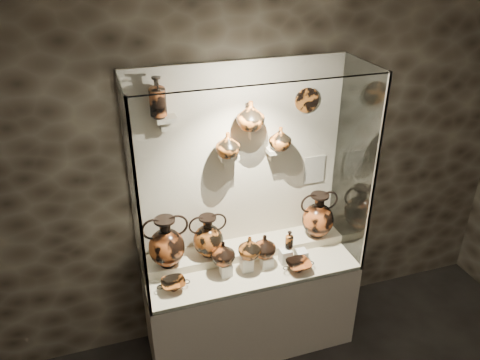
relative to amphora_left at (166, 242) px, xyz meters
name	(u,v)px	position (x,y,z in m)	size (l,w,h in m)	color
wall_back	(238,162)	(0.64, 0.20, 0.49)	(5.00, 0.02, 3.20)	#2D251C
plinth	(250,305)	(0.64, -0.12, -0.71)	(1.70, 0.60, 0.80)	beige
front_tier	(250,266)	(0.64, -0.12, -0.30)	(1.68, 0.58, 0.03)	beige
rear_tier	(243,250)	(0.64, 0.05, -0.26)	(1.70, 0.25, 0.10)	beige
back_panel	(238,162)	(0.64, 0.19, 0.49)	(1.70, 0.03, 1.60)	beige
glass_front	(266,199)	(0.64, -0.42, 0.49)	(1.70, 0.01, 1.60)	white
glass_left	(134,198)	(-0.21, -0.12, 0.49)	(0.01, 0.60, 1.60)	white
glass_right	(354,164)	(1.48, -0.12, 0.49)	(0.01, 0.60, 1.60)	white
glass_top	(253,71)	(0.64, -0.12, 1.29)	(1.70, 0.60, 0.01)	white
frame_post_left	(140,220)	(-0.20, -0.41, 0.49)	(0.02, 0.02, 1.60)	gray
frame_post_right	(374,181)	(1.48, -0.41, 0.49)	(0.02, 0.02, 1.60)	gray
pedestal_a	(226,269)	(0.42, -0.17, -0.23)	(0.09, 0.09, 0.10)	silver
pedestal_b	(246,263)	(0.59, -0.17, -0.22)	(0.09, 0.09, 0.13)	silver
pedestal_c	(267,261)	(0.76, -0.17, -0.24)	(0.09, 0.09, 0.09)	silver
pedestal_d	(285,256)	(0.92, -0.17, -0.22)	(0.09, 0.09, 0.12)	silver
pedestal_e	(301,254)	(1.06, -0.17, -0.24)	(0.09, 0.09, 0.08)	silver
bracket_ul	(166,119)	(0.09, 0.12, 0.94)	(0.14, 0.12, 0.04)	beige
bracket_ca	(229,156)	(0.54, 0.12, 0.59)	(0.14, 0.12, 0.04)	beige
bracket_cb	(254,128)	(0.74, 0.12, 0.79)	(0.10, 0.12, 0.04)	beige
bracket_cc	(275,150)	(0.92, 0.12, 0.59)	(0.14, 0.12, 0.04)	beige
amphora_left	(166,242)	(0.00, 0.00, 0.00)	(0.34, 0.34, 0.42)	#A54C1F
amphora_mid	(208,236)	(0.33, 0.02, -0.03)	(0.29, 0.29, 0.36)	#A5531D
amphora_right	(318,215)	(1.28, 0.01, -0.01)	(0.32, 0.32, 0.40)	#A54C1F
jug_a	(223,253)	(0.40, -0.16, -0.08)	(0.19, 0.19, 0.19)	#A54C1F
jug_b	(249,247)	(0.61, -0.19, -0.06)	(0.18, 0.18, 0.19)	#A5531D
jug_c	(264,246)	(0.74, -0.16, -0.09)	(0.18, 0.18, 0.19)	#A54C1F
lekythos_small	(289,239)	(0.95, -0.16, -0.07)	(0.08, 0.08, 0.18)	#A5531D
kylix_left	(173,284)	(0.00, -0.22, -0.23)	(0.24, 0.20, 0.09)	#A5531D
kylix_right	(298,265)	(0.97, -0.30, -0.23)	(0.25, 0.21, 0.10)	#A54C1F
lekythos_tall	(157,95)	(0.04, 0.10, 1.12)	(0.13, 0.13, 0.32)	#A54C1F
ovoid_vase_a	(228,145)	(0.52, 0.08, 0.70)	(0.18, 0.18, 0.19)	#A5531D
ovoid_vase_b	(251,115)	(0.69, 0.07, 0.91)	(0.21, 0.21, 0.22)	#A5531D
ovoid_vase_c	(280,138)	(0.94, 0.08, 0.70)	(0.17, 0.17, 0.18)	#A5531D
wall_plate	(307,100)	(1.18, 0.17, 0.95)	(0.19, 0.19, 0.02)	#B15E22
info_placard	(314,170)	(1.30, 0.17, 0.33)	(0.18, 0.01, 0.24)	beige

